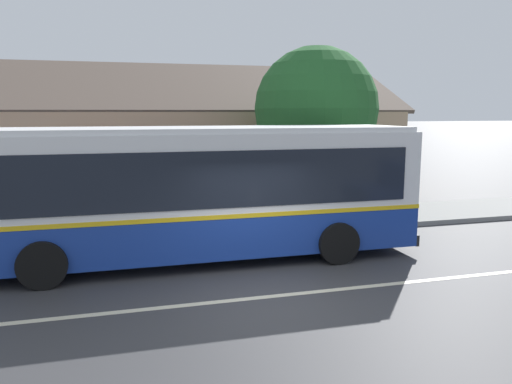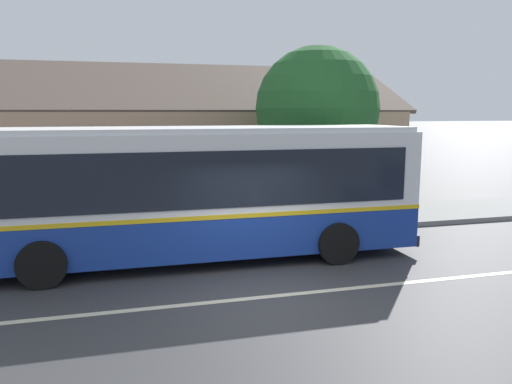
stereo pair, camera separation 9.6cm
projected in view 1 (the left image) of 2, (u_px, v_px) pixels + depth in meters
The scene contains 7 objects.
ground_plane at pixel (271, 297), 9.74m from camera, with size 300.00×300.00×0.00m, color #38383A.
sidewalk_far at pixel (213, 226), 15.44m from camera, with size 60.00×3.00×0.15m, color gray.
lane_divider_stripe at pixel (271, 296), 9.74m from camera, with size 60.00×0.16×0.01m, color beige.
community_building at pixel (122, 149), 22.20m from camera, with size 23.30×9.70×6.71m.
transit_bus at pixel (185, 190), 11.90m from camera, with size 11.23×2.83×3.21m.
bench_down_street at pixel (142, 214), 14.80m from camera, with size 1.57×0.51×0.94m.
street_tree_primary at pixel (313, 113), 16.94m from camera, with size 4.15×4.15×5.75m.
Camera 1 is at (-2.77, -8.87, 3.58)m, focal length 35.00 mm.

